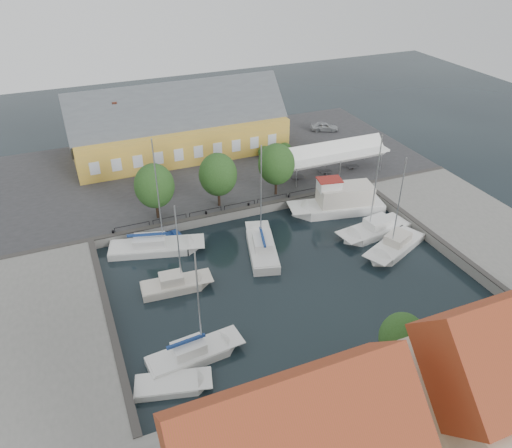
{
  "coord_description": "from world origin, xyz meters",
  "views": [
    {
      "loc": [
        -16.93,
        -34.82,
        28.84
      ],
      "look_at": [
        0.0,
        6.0,
        1.5
      ],
      "focal_mm": 35.0,
      "sensor_mm": 36.0,
      "label": 1
    }
  ],
  "objects_px": {
    "warehouse": "(175,129)",
    "center_sailboat": "(262,249)",
    "west_boat_d": "(193,355)",
    "car_red": "(153,186)",
    "east_boat_b": "(395,247)",
    "west_boat_a": "(154,248)",
    "trawler": "(340,203)",
    "launch_nw": "(162,242)",
    "tent_canopy": "(334,153)",
    "launch_sw": "(172,386)",
    "west_boat_b": "(175,286)",
    "car_silver": "(325,127)",
    "east_boat_a": "(375,231)"
  },
  "relations": [
    {
      "from": "east_boat_a",
      "to": "launch_sw",
      "type": "bearing_deg",
      "value": -154.9
    },
    {
      "from": "center_sailboat",
      "to": "car_red",
      "type": "bearing_deg",
      "value": 116.34
    },
    {
      "from": "launch_nw",
      "to": "west_boat_a",
      "type": "bearing_deg",
      "value": -130.04
    },
    {
      "from": "car_silver",
      "to": "west_boat_d",
      "type": "bearing_deg",
      "value": 163.24
    },
    {
      "from": "tent_canopy",
      "to": "west_boat_b",
      "type": "height_order",
      "value": "west_boat_b"
    },
    {
      "from": "warehouse",
      "to": "center_sailboat",
      "type": "bearing_deg",
      "value": -85.47
    },
    {
      "from": "trawler",
      "to": "center_sailboat",
      "type": "bearing_deg",
      "value": -159.96
    },
    {
      "from": "car_silver",
      "to": "west_boat_b",
      "type": "distance_m",
      "value": 40.61
    },
    {
      "from": "car_red",
      "to": "east_boat_a",
      "type": "distance_m",
      "value": 25.98
    },
    {
      "from": "tent_canopy",
      "to": "launch_sw",
      "type": "xyz_separation_m",
      "value": [
        -27.2,
        -24.55,
        -3.59
      ]
    },
    {
      "from": "center_sailboat",
      "to": "launch_nw",
      "type": "bearing_deg",
      "value": 147.75
    },
    {
      "from": "trawler",
      "to": "warehouse",
      "type": "bearing_deg",
      "value": 122.41
    },
    {
      "from": "warehouse",
      "to": "car_red",
      "type": "bearing_deg",
      "value": -118.35
    },
    {
      "from": "car_silver",
      "to": "trawler",
      "type": "relative_size",
      "value": 0.37
    },
    {
      "from": "trawler",
      "to": "west_boat_a",
      "type": "relative_size",
      "value": 0.9
    },
    {
      "from": "east_boat_b",
      "to": "launch_sw",
      "type": "xyz_separation_m",
      "value": [
        -25.27,
        -8.37,
        -0.17
      ]
    },
    {
      "from": "car_red",
      "to": "center_sailboat",
      "type": "relative_size",
      "value": 0.39
    },
    {
      "from": "east_boat_a",
      "to": "west_boat_b",
      "type": "xyz_separation_m",
      "value": [
        -22.1,
        -1.0,
        -0.0
      ]
    },
    {
      "from": "trawler",
      "to": "tent_canopy",
      "type": "bearing_deg",
      "value": 66.5
    },
    {
      "from": "tent_canopy",
      "to": "west_boat_a",
      "type": "xyz_separation_m",
      "value": [
        -24.51,
        -7.02,
        -3.41
      ]
    },
    {
      "from": "launch_nw",
      "to": "tent_canopy",
      "type": "bearing_deg",
      "value": 13.92
    },
    {
      "from": "center_sailboat",
      "to": "launch_nw",
      "type": "xyz_separation_m",
      "value": [
        -8.92,
        5.63,
        -0.27
      ]
    },
    {
      "from": "tent_canopy",
      "to": "car_red",
      "type": "distance_m",
      "value": 22.47
    },
    {
      "from": "center_sailboat",
      "to": "west_boat_d",
      "type": "xyz_separation_m",
      "value": [
        -10.4,
        -11.01,
        -0.09
      ]
    },
    {
      "from": "car_silver",
      "to": "west_boat_b",
      "type": "height_order",
      "value": "west_boat_b"
    },
    {
      "from": "tent_canopy",
      "to": "west_boat_d",
      "type": "xyz_separation_m",
      "value": [
        -24.99,
        -22.47,
        -3.41
      ]
    },
    {
      "from": "car_red",
      "to": "trawler",
      "type": "distance_m",
      "value": 21.88
    },
    {
      "from": "east_boat_b",
      "to": "west_boat_a",
      "type": "distance_m",
      "value": 24.37
    },
    {
      "from": "car_red",
      "to": "west_boat_d",
      "type": "distance_m",
      "value": 26.35
    },
    {
      "from": "center_sailboat",
      "to": "warehouse",
      "type": "bearing_deg",
      "value": 94.53
    },
    {
      "from": "tent_canopy",
      "to": "launch_sw",
      "type": "bearing_deg",
      "value": -137.93
    },
    {
      "from": "east_boat_b",
      "to": "launch_nw",
      "type": "bearing_deg",
      "value": 154.37
    },
    {
      "from": "center_sailboat",
      "to": "east_boat_b",
      "type": "distance_m",
      "value": 13.51
    },
    {
      "from": "tent_canopy",
      "to": "car_silver",
      "type": "relative_size",
      "value": 3.38
    },
    {
      "from": "east_boat_a",
      "to": "west_boat_b",
      "type": "relative_size",
      "value": 1.3
    },
    {
      "from": "center_sailboat",
      "to": "west_boat_b",
      "type": "height_order",
      "value": "center_sailboat"
    },
    {
      "from": "center_sailboat",
      "to": "east_boat_a",
      "type": "height_order",
      "value": "east_boat_a"
    },
    {
      "from": "tent_canopy",
      "to": "west_boat_a",
      "type": "height_order",
      "value": "west_boat_a"
    },
    {
      "from": "center_sailboat",
      "to": "west_boat_d",
      "type": "bearing_deg",
      "value": -133.37
    },
    {
      "from": "car_red",
      "to": "trawler",
      "type": "height_order",
      "value": "trawler"
    },
    {
      "from": "center_sailboat",
      "to": "east_boat_b",
      "type": "relative_size",
      "value": 1.07
    },
    {
      "from": "car_red",
      "to": "launch_nw",
      "type": "xyz_separation_m",
      "value": [
        -1.43,
        -9.51,
        -1.67
      ]
    },
    {
      "from": "warehouse",
      "to": "trawler",
      "type": "height_order",
      "value": "warehouse"
    },
    {
      "from": "tent_canopy",
      "to": "west_boat_a",
      "type": "bearing_deg",
      "value": -164.03
    },
    {
      "from": "west_boat_b",
      "to": "west_boat_d",
      "type": "height_order",
      "value": "west_boat_d"
    },
    {
      "from": "car_silver",
      "to": "car_red",
      "type": "bearing_deg",
      "value": 132.98
    },
    {
      "from": "trawler",
      "to": "launch_nw",
      "type": "relative_size",
      "value": 2.68
    },
    {
      "from": "car_red",
      "to": "west_boat_a",
      "type": "bearing_deg",
      "value": -135.29
    },
    {
      "from": "car_silver",
      "to": "east_boat_a",
      "type": "distance_m",
      "value": 27.25
    },
    {
      "from": "west_boat_d",
      "to": "car_red",
      "type": "bearing_deg",
      "value": 83.66
    }
  ]
}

